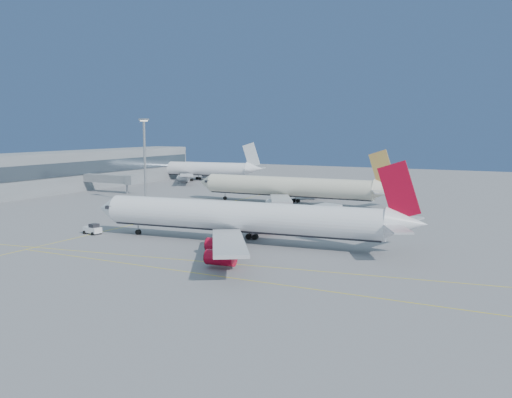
# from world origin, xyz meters

# --- Properties ---
(ground) EXTENTS (500.00, 500.00, 0.00)m
(ground) POSITION_xyz_m (0.00, 0.00, 0.00)
(ground) COLOR slate
(ground) RESTS_ON ground
(terminal) EXTENTS (18.40, 110.00, 15.00)m
(terminal) POSITION_xyz_m (-114.93, 85.00, 7.51)
(terminal) COLOR gray
(terminal) RESTS_ON ground
(jet_bridge) EXTENTS (23.60, 3.60, 6.90)m
(jet_bridge) POSITION_xyz_m (-93.11, 72.00, 5.17)
(jet_bridge) COLOR gray
(jet_bridge) RESTS_ON ground
(taxiway_lines) EXTENTS (118.86, 140.00, 0.02)m
(taxiway_lines) POSITION_xyz_m (-14.71, 6.34, 0.01)
(taxiway_lines) COLOR yellow
(taxiway_lines) RESTS_ON ground
(airliner_virgin) EXTENTS (74.04, 66.20, 18.26)m
(airliner_virgin) POSITION_xyz_m (-3.51, 11.72, 5.50)
(airliner_virgin) COLOR white
(airliner_virgin) RESTS_ON ground
(airliner_etihad) EXTENTS (68.71, 63.67, 17.98)m
(airliner_etihad) POSITION_xyz_m (-20.00, 73.28, 5.47)
(airliner_etihad) COLOR beige
(airliner_etihad) RESTS_ON ground
(airliner_third) EXTENTS (66.31, 60.60, 17.81)m
(airliner_third) POSITION_xyz_m (-93.32, 129.05, 5.39)
(airliner_third) COLOR white
(airliner_third) RESTS_ON ground
(pushback_tug) EXTENTS (4.61, 3.24, 2.42)m
(pushback_tug) POSITION_xyz_m (-39.94, 4.96, 1.12)
(pushback_tug) COLOR white
(pushback_tug) RESTS_ON ground
(light_mast) EXTENTS (2.34, 2.34, 27.10)m
(light_mast) POSITION_xyz_m (-61.25, 51.50, 16.00)
(light_mast) COLOR gray
(light_mast) RESTS_ON ground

